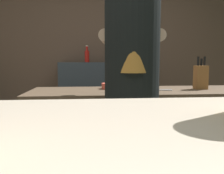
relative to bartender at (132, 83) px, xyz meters
name	(u,v)px	position (x,y,z in m)	size (l,w,h in m)	color
wall_back	(105,48)	(-0.05, 2.00, 0.34)	(5.20, 0.10, 2.70)	brown
prep_counter	(157,143)	(0.30, 0.46, -0.55)	(2.10, 0.60, 0.91)	#4D3C2C
back_shelf	(94,104)	(-0.21, 1.72, -0.44)	(0.91, 0.36, 1.14)	#303942
bartender	(132,83)	(0.00, 0.00, 0.00)	(0.46, 0.53, 1.74)	#33333D
knife_block	(201,77)	(0.68, 0.47, 0.01)	(0.10, 0.08, 0.28)	brown
mixing_bowl	(112,86)	(-0.08, 0.57, -0.07)	(0.17, 0.17, 0.05)	#D04C3D
chefs_knife	(157,90)	(0.28, 0.41, -0.09)	(0.24, 0.03, 0.01)	silver
bottle_olive_oil	(114,56)	(0.06, 1.75, 0.22)	(0.06, 0.06, 0.23)	black
bottle_hot_sauce	(87,56)	(-0.30, 1.67, 0.21)	(0.06, 0.06, 0.22)	red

